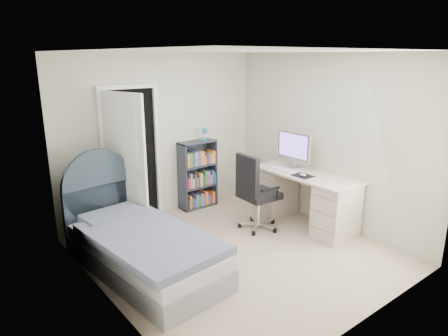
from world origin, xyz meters
TOP-DOWN VIEW (x-y plane):
  - room_shell at (0.00, 0.00)m, footprint 3.50×3.70m
  - door at (-0.74, 1.52)m, footprint 0.92×0.80m
  - bed at (-1.15, 0.39)m, footprint 1.19×2.21m
  - nightstand at (-1.34, 1.61)m, footprint 0.38×0.38m
  - floor_lamp at (-0.74, 1.27)m, footprint 0.20×0.20m
  - bookcase at (0.56, 1.66)m, footprint 0.63×0.27m
  - desk at (1.38, 0.09)m, footprint 0.65×1.63m
  - office_chair at (0.66, 0.40)m, footprint 0.58×0.60m

SIDE VIEW (x-z plane):
  - bed at x=-1.15m, z-range -0.36..0.95m
  - nightstand at x=-1.34m, z-range 0.09..0.65m
  - desk at x=1.38m, z-range -0.23..1.11m
  - bookcase at x=0.56m, z-range -0.14..1.19m
  - floor_lamp at x=-0.74m, z-range -0.13..1.30m
  - office_chair at x=0.66m, z-range 0.06..1.18m
  - door at x=-0.74m, z-range 0.00..2.06m
  - room_shell at x=0.00m, z-range -0.05..2.55m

